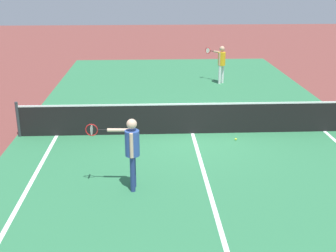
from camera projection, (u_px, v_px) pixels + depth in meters
ground_plane at (192, 133)px, 13.38m from camera, size 60.00×60.00×0.00m
court_surface_inbounds at (192, 133)px, 13.38m from camera, size 10.62×24.40×0.00m
line_center_service at (206, 180)px, 10.36m from camera, size 0.10×6.40×0.01m
net at (193, 118)px, 13.22m from camera, size 10.50×0.09×1.07m
player_near at (131, 146)px, 9.61m from camera, size 1.20×0.57×1.67m
player_far at (221, 60)px, 19.16m from camera, size 0.78×1.03×1.65m
tennis_ball_near_net at (236, 139)px, 12.83m from camera, size 0.07×0.07×0.07m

